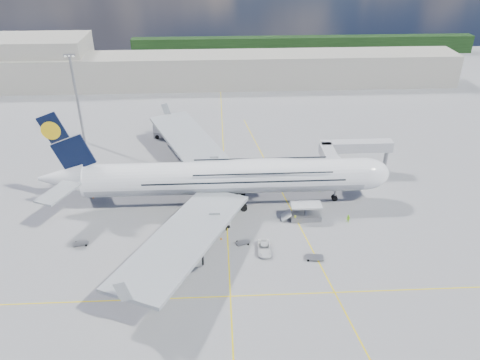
{
  "coord_description": "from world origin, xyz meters",
  "views": [
    {
      "loc": [
        -1.46,
        -80.21,
        57.31
      ],
      "look_at": [
        3.12,
        8.0,
        7.13
      ],
      "focal_mm": 35.0,
      "sensor_mm": 36.0,
      "label": 1
    }
  ],
  "objects_px": {
    "catering_truck_inner": "(191,174)",
    "cone_wing_right_outer": "(131,291)",
    "airliner": "(227,177)",
    "jet_bridge": "(346,152)",
    "dolly_back": "(81,243)",
    "cone_wing_left_inner": "(196,167)",
    "crew_wing": "(171,240)",
    "cone_wing_right_inner": "(221,238)",
    "crew_van": "(295,219)",
    "dolly_row_b": "(158,257)",
    "dolly_nose_near": "(243,243)",
    "dolly_row_c": "(161,244)",
    "cone_nose": "(363,188)",
    "dolly_row_a": "(150,246)",
    "catering_truck_outer": "(167,131)",
    "light_mast": "(77,99)",
    "crew_tug": "(183,255)",
    "cargo_loader": "(305,214)",
    "crew_nose": "(320,189)",
    "cone_wing_left_outer": "(183,146)",
    "cone_tail": "(93,197)",
    "crew_loader": "(348,219)",
    "service_van": "(264,248)",
    "baggage_tug": "(223,223)",
    "dolly_nose_far": "(315,257)"
  },
  "relations": [
    {
      "from": "crew_loader",
      "to": "cone_wing_right_inner",
      "type": "bearing_deg",
      "value": -117.0
    },
    {
      "from": "service_van",
      "to": "cone_tail",
      "type": "height_order",
      "value": "service_van"
    },
    {
      "from": "cone_nose",
      "to": "cone_wing_right_inner",
      "type": "height_order",
      "value": "cone_nose"
    },
    {
      "from": "cargo_loader",
      "to": "catering_truck_inner",
      "type": "height_order",
      "value": "catering_truck_inner"
    },
    {
      "from": "crew_van",
      "to": "catering_truck_outer",
      "type": "bearing_deg",
      "value": -14.71
    },
    {
      "from": "jet_bridge",
      "to": "dolly_nose_near",
      "type": "bearing_deg",
      "value": -135.64
    },
    {
      "from": "catering_truck_outer",
      "to": "cone_nose",
      "type": "height_order",
      "value": "catering_truck_outer"
    },
    {
      "from": "dolly_row_c",
      "to": "cone_nose",
      "type": "relative_size",
      "value": 5.41
    },
    {
      "from": "crew_van",
      "to": "cone_wing_right_inner",
      "type": "xyz_separation_m",
      "value": [
        -15.94,
        -5.5,
        -0.51
      ]
    },
    {
      "from": "light_mast",
      "to": "catering_truck_outer",
      "type": "xyz_separation_m",
      "value": [
        23.57,
        1.82,
        -11.07
      ]
    },
    {
      "from": "airliner",
      "to": "dolly_row_c",
      "type": "height_order",
      "value": "airliner"
    },
    {
      "from": "dolly_row_a",
      "to": "dolly_back",
      "type": "xyz_separation_m",
      "value": [
        -13.74,
        1.51,
        0.02
      ]
    },
    {
      "from": "cone_wing_left_outer",
      "to": "cone_tail",
      "type": "height_order",
      "value": "cone_tail"
    },
    {
      "from": "cone_wing_left_inner",
      "to": "cone_wing_left_outer",
      "type": "distance_m",
      "value": 13.68
    },
    {
      "from": "cone_tail",
      "to": "crew_wing",
      "type": "bearing_deg",
      "value": -42.96
    },
    {
      "from": "dolly_back",
      "to": "cone_nose",
      "type": "bearing_deg",
      "value": -0.52
    },
    {
      "from": "jet_bridge",
      "to": "airliner",
      "type": "bearing_deg",
      "value": -159.69
    },
    {
      "from": "cone_wing_right_inner",
      "to": "dolly_row_b",
      "type": "bearing_deg",
      "value": -152.07
    },
    {
      "from": "dolly_row_c",
      "to": "crew_tug",
      "type": "xyz_separation_m",
      "value": [
        4.74,
        -4.2,
        0.6
      ]
    },
    {
      "from": "catering_truck_outer",
      "to": "cone_wing_left_inner",
      "type": "distance_m",
      "value": 21.69
    },
    {
      "from": "light_mast",
      "to": "catering_truck_outer",
      "type": "relative_size",
      "value": 3.11
    },
    {
      "from": "dolly_back",
      "to": "cone_wing_left_inner",
      "type": "distance_m",
      "value": 38.24
    },
    {
      "from": "airliner",
      "to": "baggage_tug",
      "type": "relative_size",
      "value": 24.1
    },
    {
      "from": "cone_wing_left_inner",
      "to": "cone_wing_right_outer",
      "type": "xyz_separation_m",
      "value": [
        -10.11,
        -45.4,
        0.02
      ]
    },
    {
      "from": "dolly_row_a",
      "to": "dolly_nose_near",
      "type": "bearing_deg",
      "value": -12.45
    },
    {
      "from": "catering_truck_inner",
      "to": "cone_wing_right_outer",
      "type": "xyz_separation_m",
      "value": [
        -8.95,
        -38.96,
        -1.65
      ]
    },
    {
      "from": "cargo_loader",
      "to": "cone_nose",
      "type": "distance_m",
      "value": 19.96
    },
    {
      "from": "airliner",
      "to": "crew_nose",
      "type": "xyz_separation_m",
      "value": [
        22.2,
        3.95,
        -6.07
      ]
    },
    {
      "from": "light_mast",
      "to": "crew_wing",
      "type": "xyz_separation_m",
      "value": [
        28.66,
        -49.3,
        -12.41
      ]
    },
    {
      "from": "dolly_row_a",
      "to": "catering_truck_outer",
      "type": "distance_m",
      "value": 52.32
    },
    {
      "from": "jet_bridge",
      "to": "catering_truck_inner",
      "type": "distance_m",
      "value": 38.49
    },
    {
      "from": "dolly_nose_far",
      "to": "cone_nose",
      "type": "distance_m",
      "value": 30.2
    },
    {
      "from": "jet_bridge",
      "to": "dolly_row_b",
      "type": "xyz_separation_m",
      "value": [
        -43.22,
        -30.98,
        -5.74
      ]
    },
    {
      "from": "jet_bridge",
      "to": "dolly_row_c",
      "type": "relative_size",
      "value": 6.11
    },
    {
      "from": "service_van",
      "to": "cone_wing_left_outer",
      "type": "height_order",
      "value": "service_van"
    },
    {
      "from": "crew_van",
      "to": "cone_nose",
      "type": "distance_m",
      "value": 22.34
    },
    {
      "from": "cargo_loader",
      "to": "cone_nose",
      "type": "relative_size",
      "value": 14.98
    },
    {
      "from": "crew_wing",
      "to": "cone_wing_right_inner",
      "type": "xyz_separation_m",
      "value": [
        10.01,
        0.67,
        -0.54
      ]
    },
    {
      "from": "dolly_row_c",
      "to": "crew_nose",
      "type": "bearing_deg",
      "value": 38.88
    },
    {
      "from": "cargo_loader",
      "to": "crew_wing",
      "type": "height_order",
      "value": "cargo_loader"
    },
    {
      "from": "crew_van",
      "to": "crew_tug",
      "type": "height_order",
      "value": "crew_tug"
    },
    {
      "from": "crew_van",
      "to": "dolly_row_b",
      "type": "bearing_deg",
      "value": 63.68
    },
    {
      "from": "cone_nose",
      "to": "cone_wing_right_outer",
      "type": "bearing_deg",
      "value": -147.03
    },
    {
      "from": "airliner",
      "to": "jet_bridge",
      "type": "xyz_separation_m",
      "value": [
        29.55,
        10.94,
        -0.02
      ]
    },
    {
      "from": "dolly_nose_near",
      "to": "baggage_tug",
      "type": "relative_size",
      "value": 0.92
    },
    {
      "from": "dolly_nose_near",
      "to": "cone_nose",
      "type": "bearing_deg",
      "value": 8.98
    },
    {
      "from": "cone_wing_left_outer",
      "to": "dolly_nose_far",
      "type": "bearing_deg",
      "value": -61.28
    },
    {
      "from": "crew_wing",
      "to": "cone_nose",
      "type": "distance_m",
      "value": 48.18
    },
    {
      "from": "baggage_tug",
      "to": "crew_nose",
      "type": "xyz_separation_m",
      "value": [
        23.26,
        13.12,
        -0.04
      ]
    },
    {
      "from": "crew_nose",
      "to": "cargo_loader",
      "type": "bearing_deg",
      "value": -125.81
    }
  ]
}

